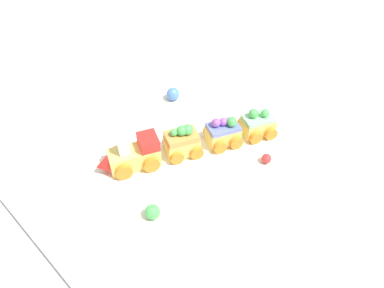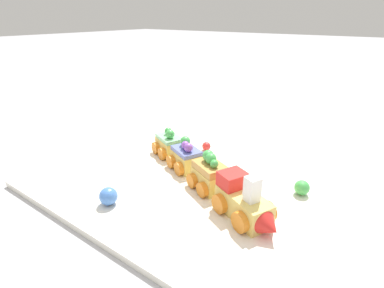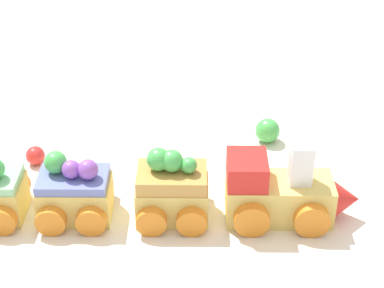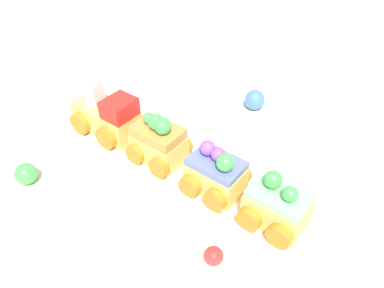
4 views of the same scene
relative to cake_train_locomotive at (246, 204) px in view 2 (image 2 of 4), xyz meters
name	(u,v)px [view 2 (image 2 of 4)]	position (x,y,z in m)	size (l,w,h in m)	color
ground_plane	(209,188)	(-0.11, 0.06, -0.04)	(10.00, 10.00, 0.00)	#B2B2B7
display_board	(209,186)	(-0.11, 0.06, -0.03)	(0.67, 0.47, 0.01)	white
cake_train_locomotive	(246,204)	(0.00, 0.00, 0.00)	(0.13, 0.10, 0.08)	#EACC66
cake_car_caramel	(210,175)	(-0.10, 0.04, 0.00)	(0.09, 0.09, 0.07)	#EACC66
cake_car_blueberry	(186,158)	(-0.18, 0.08, 0.00)	(0.09, 0.09, 0.07)	#EACC66
cake_car_mint	(170,145)	(-0.26, 0.12, 0.00)	(0.09, 0.09, 0.07)	#EACC66
gumball_green	(302,188)	(0.05, 0.12, -0.01)	(0.03, 0.03, 0.03)	#4CBC56
gumball_blue	(108,196)	(-0.21, -0.10, -0.01)	(0.03, 0.03, 0.03)	#4C84E0
gumball_red	(206,146)	(-0.20, 0.19, -0.02)	(0.02, 0.02, 0.02)	red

